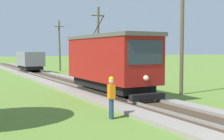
{
  "coord_description": "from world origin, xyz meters",
  "views": [
    {
      "loc": [
        -8.9,
        -4.47,
        2.91
      ],
      "look_at": [
        0.2,
        12.8,
        1.62
      ],
      "focal_mm": 49.71,
      "sensor_mm": 36.0,
      "label": 1
    }
  ],
  "objects_px": {
    "red_tram": "(110,61)",
    "freight_car": "(30,60)",
    "utility_pole_near_tram": "(182,33)",
    "utility_pole_mid": "(98,42)",
    "track_worker": "(111,96)",
    "utility_pole_far": "(59,45)"
  },
  "relations": [
    {
      "from": "freight_car",
      "to": "utility_pole_near_tram",
      "type": "distance_m",
      "value": 23.64
    },
    {
      "from": "utility_pole_mid",
      "to": "track_worker",
      "type": "distance_m",
      "value": 18.55
    },
    {
      "from": "freight_car",
      "to": "track_worker",
      "type": "relative_size",
      "value": 2.91
    },
    {
      "from": "utility_pole_far",
      "to": "track_worker",
      "type": "distance_m",
      "value": 30.05
    },
    {
      "from": "utility_pole_near_tram",
      "to": "utility_pole_far",
      "type": "relative_size",
      "value": 1.14
    },
    {
      "from": "track_worker",
      "to": "utility_pole_near_tram",
      "type": "bearing_deg",
      "value": -141.99
    },
    {
      "from": "red_tram",
      "to": "utility_pole_far",
      "type": "bearing_deg",
      "value": 79.34
    },
    {
      "from": "utility_pole_mid",
      "to": "utility_pole_far",
      "type": "distance_m",
      "value": 12.2
    },
    {
      "from": "red_tram",
      "to": "utility_pole_near_tram",
      "type": "bearing_deg",
      "value": -20.43
    },
    {
      "from": "utility_pole_near_tram",
      "to": "utility_pole_mid",
      "type": "xyz_separation_m",
      "value": [
        0.0,
        12.68,
        -0.31
      ]
    },
    {
      "from": "utility_pole_mid",
      "to": "track_worker",
      "type": "height_order",
      "value": "utility_pole_mid"
    },
    {
      "from": "freight_car",
      "to": "utility_pole_near_tram",
      "type": "bearing_deg",
      "value": -79.27
    },
    {
      "from": "freight_car",
      "to": "track_worker",
      "type": "distance_m",
      "value": 27.43
    },
    {
      "from": "track_worker",
      "to": "utility_pole_mid",
      "type": "bearing_deg",
      "value": -105.13
    },
    {
      "from": "red_tram",
      "to": "utility_pole_mid",
      "type": "distance_m",
      "value": 11.97
    },
    {
      "from": "freight_car",
      "to": "utility_pole_mid",
      "type": "bearing_deg",
      "value": -67.22
    },
    {
      "from": "track_worker",
      "to": "red_tram",
      "type": "bearing_deg",
      "value": -108.51
    },
    {
      "from": "red_tram",
      "to": "utility_pole_far",
      "type": "height_order",
      "value": "utility_pole_far"
    },
    {
      "from": "red_tram",
      "to": "freight_car",
      "type": "relative_size",
      "value": 1.64
    },
    {
      "from": "utility_pole_near_tram",
      "to": "track_worker",
      "type": "height_order",
      "value": "utility_pole_near_tram"
    },
    {
      "from": "red_tram",
      "to": "freight_car",
      "type": "xyz_separation_m",
      "value": [
        -0.0,
        21.47,
        -0.64
      ]
    },
    {
      "from": "red_tram",
      "to": "track_worker",
      "type": "bearing_deg",
      "value": -116.83
    }
  ]
}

